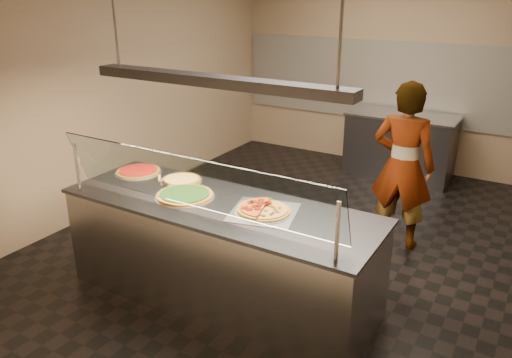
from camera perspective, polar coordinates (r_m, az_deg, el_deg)
The scene contains 19 objects.
ground at distance 5.64m, azimuth 5.43°, elevation -6.87°, with size 5.00×6.00×0.02m, color black.
wall_back at distance 7.90m, azimuth 15.60°, elevation 12.11°, with size 5.00×0.02×3.00m, color #998463.
wall_front at distance 2.82m, azimuth -21.25°, elevation -3.77°, with size 5.00×0.02×3.00m, color #998463.
wall_left at distance 6.56m, azimuth -14.59°, elevation 10.52°, with size 0.02×6.00×3.00m, color #998463.
tile_band at distance 7.90m, azimuth 15.39°, elevation 10.66°, with size 4.90×0.02×1.20m, color silver.
serving_counter at distance 4.39m, azimuth -4.17°, elevation -8.35°, with size 2.77×0.94×0.93m.
sneeze_guard at distance 3.82m, azimuth -7.41°, elevation -0.49°, with size 2.53×0.18×0.54m.
perforated_tray at distance 4.01m, azimuth 0.90°, elevation -3.75°, with size 0.63×0.63×0.01m.
half_pizza_pepperoni at distance 4.04m, azimuth -0.34°, elevation -3.08°, with size 0.31×0.46×0.05m.
half_pizza_sausage at distance 3.95m, azimuth 2.19°, elevation -3.81°, with size 0.31×0.46×0.04m.
pizza_spinach at distance 4.34m, azimuth -8.11°, elevation -1.80°, with size 0.52×0.52×0.03m.
pizza_cheese at distance 4.70m, azimuth -8.51°, elevation -0.08°, with size 0.39×0.39×0.03m.
pizza_tomato at distance 5.00m, azimuth -13.26°, elevation 0.90°, with size 0.45×0.45×0.03m.
pizza_spatula at distance 4.69m, azimuth -10.47°, elevation -0.05°, with size 0.28×0.17×0.02m.
prep_table at distance 7.61m, azimuth 16.11°, elevation 3.73°, with size 1.52×0.74×0.93m.
worker at distance 5.39m, azimuth 16.43°, elevation 1.43°, with size 0.65×0.43×1.78m, color #393240.
heat_lamp_housing at distance 3.89m, azimuth -4.75°, elevation 11.10°, with size 2.30×0.18×0.08m, color #3F3F45.
lamp_rod_left at distance 4.49m, azimuth -16.02°, elevation 18.72°, with size 0.02×0.02×1.01m, color #B7B7BC.
lamp_rod_right at distance 3.35m, azimuth 9.82°, elevation 18.69°, with size 0.02×0.02×1.01m, color #B7B7BC.
Camera 1 is at (2.10, -4.53, 2.61)m, focal length 35.00 mm.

